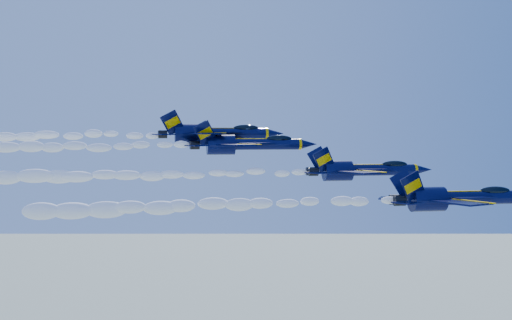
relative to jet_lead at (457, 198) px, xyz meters
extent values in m
cylinder|color=#050932|center=(2.98, 0.00, -0.07)|extent=(9.50, 1.58, 1.58)
ellipsoid|color=#050932|center=(-3.67, 0.00, -0.12)|extent=(1.65, 2.85, 6.75)
ellipsoid|color=black|center=(4.77, 0.00, 0.72)|extent=(3.80, 1.23, 1.04)
cube|color=#FFC300|center=(4.77, 0.00, 0.40)|extent=(4.43, 1.06, 0.19)
cube|color=#050932|center=(-1.77, -4.22, -0.07)|extent=(5.66, 6.71, 0.19)
cube|color=#050932|center=(-1.77, 4.22, -0.07)|extent=(5.66, 6.71, 0.19)
cube|color=#FFC300|center=(-0.29, -4.22, 0.03)|extent=(2.54, 5.29, 0.11)
cube|color=#FFC300|center=(-0.29, 4.22, 0.03)|extent=(2.54, 5.29, 0.11)
cube|color=#050932|center=(-5.99, -1.11, 1.51)|extent=(3.44, 1.09, 3.70)
cube|color=#050932|center=(-5.99, 1.11, 1.51)|extent=(3.44, 1.09, 3.70)
cylinder|color=black|center=(-7.36, -0.69, -0.18)|extent=(1.27, 1.16, 1.16)
cylinder|color=black|center=(-7.36, 0.69, -0.18)|extent=(1.27, 1.16, 1.16)
cube|color=#FFC300|center=(-0.19, 0.00, 0.75)|extent=(11.61, 0.37, 0.08)
ellipsoid|color=white|center=(-27.89, 0.00, -0.39)|extent=(40.00, 1.91, 1.72)
cylinder|color=#050932|center=(-3.89, 13.45, 2.49)|extent=(9.08, 1.51, 1.51)
ellipsoid|color=#050932|center=(-10.25, 13.45, 2.44)|extent=(1.57, 2.72, 6.45)
cone|color=#050932|center=(1.96, 13.45, 2.49)|extent=(2.62, 1.51, 1.51)
cylinder|color=#FFC300|center=(0.75, 13.45, 2.49)|extent=(0.35, 1.57, 1.57)
ellipsoid|color=black|center=(-2.18, 13.45, 3.25)|extent=(3.63, 1.18, 1.00)
cube|color=#FFC300|center=(-2.18, 13.45, 2.94)|extent=(4.24, 1.01, 0.18)
cube|color=#050932|center=(-8.43, 9.41, 2.49)|extent=(5.41, 6.41, 0.18)
cube|color=#050932|center=(-8.43, 17.48, 2.49)|extent=(5.41, 6.41, 0.18)
cube|color=#FFC300|center=(-7.02, 9.41, 2.59)|extent=(2.43, 5.05, 0.10)
cube|color=#FFC300|center=(-7.02, 17.48, 2.59)|extent=(2.43, 5.05, 0.10)
cube|color=#050932|center=(-12.46, 12.39, 4.00)|extent=(3.29, 1.04, 3.54)
cube|color=#050932|center=(-12.46, 14.51, 4.00)|extent=(3.29, 1.04, 3.54)
cylinder|color=black|center=(-13.78, 12.79, 2.39)|extent=(1.21, 1.11, 1.11)
cylinder|color=black|center=(-13.78, 14.10, 2.39)|extent=(1.21, 1.11, 1.11)
cube|color=#FFC300|center=(-6.92, 13.45, 3.28)|extent=(11.09, 0.35, 0.08)
ellipsoid|color=white|center=(-34.28, 13.45, 2.18)|extent=(40.00, 1.83, 1.64)
cylinder|color=#050932|center=(-18.68, 19.73, 5.92)|extent=(9.33, 1.55, 1.55)
ellipsoid|color=#050932|center=(-25.21, 19.73, 5.87)|extent=(1.62, 2.80, 6.63)
cone|color=#050932|center=(-12.67, 19.73, 5.92)|extent=(2.69, 1.55, 1.55)
cylinder|color=#FFC300|center=(-13.91, 19.73, 5.92)|extent=(0.36, 1.62, 1.62)
ellipsoid|color=black|center=(-16.92, 19.73, 6.70)|extent=(3.73, 1.21, 1.03)
cube|color=#FFC300|center=(-16.92, 19.73, 6.39)|extent=(4.35, 1.04, 0.19)
cube|color=#050932|center=(-23.34, 15.59, 5.92)|extent=(5.55, 6.59, 0.19)
cube|color=#050932|center=(-23.34, 23.87, 5.92)|extent=(5.55, 6.59, 0.19)
cube|color=#FFC300|center=(-21.89, 15.59, 6.03)|extent=(2.50, 5.19, 0.10)
cube|color=#FFC300|center=(-21.89, 23.87, 6.03)|extent=(2.50, 5.19, 0.10)
cube|color=#050932|center=(-27.49, 18.64, 7.48)|extent=(3.38, 1.07, 3.63)
cube|color=#050932|center=(-27.49, 20.82, 7.48)|extent=(3.38, 1.07, 3.63)
cylinder|color=black|center=(-28.83, 19.06, 5.82)|extent=(1.24, 1.14, 1.14)
cylinder|color=black|center=(-28.83, 20.40, 5.82)|extent=(1.24, 1.14, 1.14)
cube|color=#FFC300|center=(-21.79, 19.73, 6.73)|extent=(11.40, 0.36, 0.08)
ellipsoid|color=white|center=(-49.35, 19.73, 5.61)|extent=(40.00, 1.88, 1.69)
cylinder|color=#050932|center=(-22.65, 24.57, 7.43)|extent=(9.55, 1.59, 1.59)
ellipsoid|color=#050932|center=(-29.34, 24.57, 7.38)|extent=(1.66, 2.86, 6.79)
cone|color=#050932|center=(-16.50, 24.57, 7.43)|extent=(2.76, 1.59, 1.59)
cylinder|color=#FFC300|center=(-17.77, 24.57, 7.43)|extent=(0.37, 1.66, 1.66)
ellipsoid|color=black|center=(-20.85, 24.57, 8.23)|extent=(3.82, 1.24, 1.05)
cube|color=#FFC300|center=(-20.85, 24.57, 7.91)|extent=(4.46, 1.06, 0.19)
cube|color=#050932|center=(-27.43, 20.32, 7.43)|extent=(5.69, 6.74, 0.19)
cube|color=#050932|center=(-27.43, 28.81, 7.43)|extent=(5.69, 6.74, 0.19)
cube|color=#FFC300|center=(-25.94, 20.32, 7.54)|extent=(2.56, 5.31, 0.11)
cube|color=#FFC300|center=(-25.94, 28.81, 7.54)|extent=(2.56, 5.31, 0.11)
cube|color=#050932|center=(-31.67, 23.45, 9.02)|extent=(3.46, 1.09, 3.72)
cube|color=#050932|center=(-31.67, 25.68, 9.02)|extent=(3.46, 1.09, 3.72)
cylinder|color=black|center=(-33.05, 23.88, 7.33)|extent=(1.27, 1.17, 1.17)
cylinder|color=black|center=(-33.05, 25.26, 7.33)|extent=(1.27, 1.17, 1.17)
cube|color=#FFC300|center=(-25.83, 24.57, 8.26)|extent=(11.67, 0.37, 0.08)
ellipsoid|color=white|center=(-53.58, 24.57, 7.12)|extent=(40.00, 1.92, 1.73)
camera|label=1|loc=(-36.18, -68.87, 7.47)|focal=45.00mm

